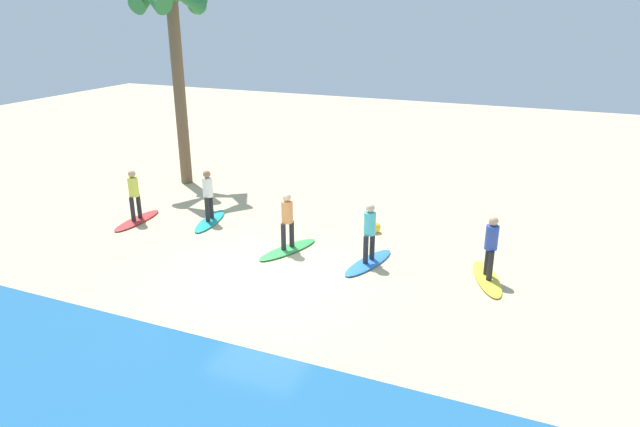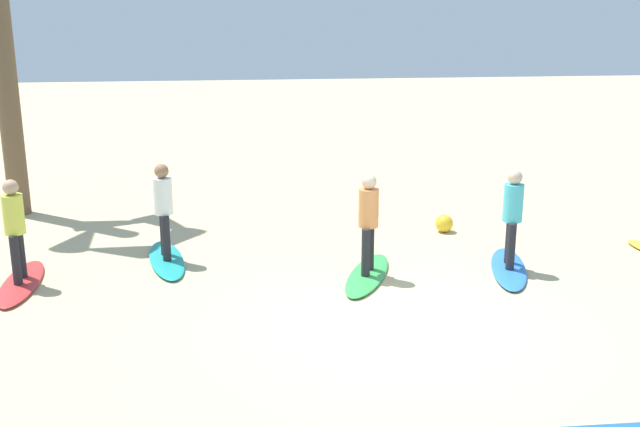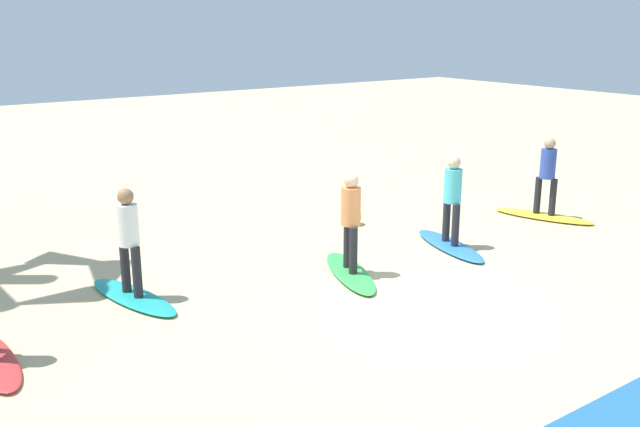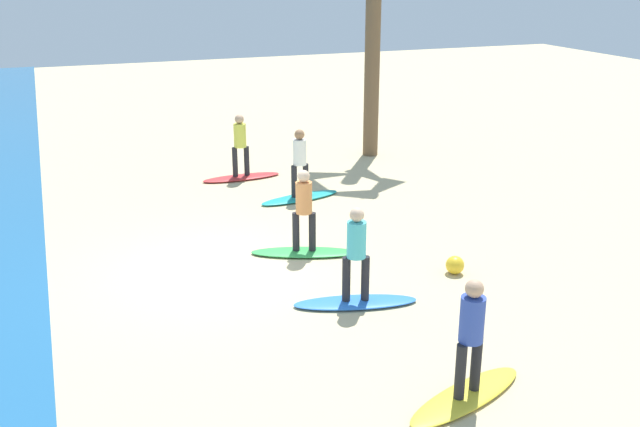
# 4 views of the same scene
# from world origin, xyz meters

# --- Properties ---
(ground_plane) EXTENTS (60.00, 60.00, 0.00)m
(ground_plane) POSITION_xyz_m (0.00, 0.00, 0.00)
(ground_plane) COLOR #CCB789
(surfboard_yellow) EXTENTS (1.23, 2.17, 0.09)m
(surfboard_yellow) POSITION_xyz_m (-5.32, -2.09, 0.04)
(surfboard_yellow) COLOR yellow
(surfboard_yellow) RESTS_ON ground
(surfer_yellow) EXTENTS (0.32, 0.44, 1.64)m
(surfer_yellow) POSITION_xyz_m (-5.32, -2.09, 1.04)
(surfer_yellow) COLOR #232328
(surfer_yellow) RESTS_ON surfboard_yellow
(surfboard_blue) EXTENTS (1.07, 2.17, 0.09)m
(surfboard_blue) POSITION_xyz_m (-2.24, -1.83, 0.04)
(surfboard_blue) COLOR blue
(surfboard_blue) RESTS_ON ground
(surfer_blue) EXTENTS (0.32, 0.45, 1.64)m
(surfer_blue) POSITION_xyz_m (-2.24, -1.83, 1.04)
(surfer_blue) COLOR #232328
(surfer_blue) RESTS_ON surfboard_blue
(surfboard_green) EXTENTS (1.28, 2.16, 0.09)m
(surfboard_green) POSITION_xyz_m (0.15, -1.77, 0.04)
(surfboard_green) COLOR green
(surfboard_green) RESTS_ON ground
(surfer_green) EXTENTS (0.32, 0.44, 1.64)m
(surfer_green) POSITION_xyz_m (0.15, -1.77, 1.04)
(surfer_green) COLOR #232328
(surfer_green) RESTS_ON surfboard_green
(surfboard_teal) EXTENTS (0.94, 2.17, 0.09)m
(surfboard_teal) POSITION_xyz_m (3.47, -2.85, 0.04)
(surfboard_teal) COLOR teal
(surfboard_teal) RESTS_ON ground
(surfer_teal) EXTENTS (0.32, 0.45, 1.64)m
(surfer_teal) POSITION_xyz_m (3.47, -2.85, 1.04)
(surfer_teal) COLOR #232328
(surfer_teal) RESTS_ON surfboard_teal
(surfboard_red) EXTENTS (0.62, 2.11, 0.09)m
(surfboard_red) POSITION_xyz_m (5.67, -1.98, 0.04)
(surfboard_red) COLOR red
(surfboard_red) RESTS_ON ground
(surfer_red) EXTENTS (0.32, 0.46, 1.64)m
(surfer_red) POSITION_xyz_m (5.67, -1.98, 1.04)
(surfer_red) COLOR #232328
(surfer_red) RESTS_ON surfboard_red
(palm_tree) EXTENTS (2.88, 3.03, 7.66)m
(palm_tree) POSITION_xyz_m (6.75, -6.23, 6.14)
(palm_tree) COLOR brown
(palm_tree) RESTS_ON ground
(beach_ball) EXTENTS (0.34, 0.34, 0.34)m
(beach_ball) POSITION_xyz_m (-1.72, -4.06, 0.17)
(beach_ball) COLOR yellow
(beach_ball) RESTS_ON ground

